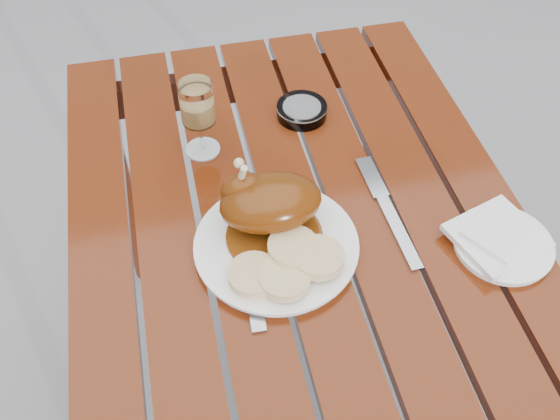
% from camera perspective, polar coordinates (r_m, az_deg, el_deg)
% --- Properties ---
extents(ground, '(60.00, 60.00, 0.00)m').
position_cam_1_polar(ground, '(1.73, 1.49, -18.15)').
color(ground, slate).
rests_on(ground, ground).
extents(table, '(0.80, 1.20, 0.75)m').
position_cam_1_polar(table, '(1.39, 1.80, -12.19)').
color(table, '#65260C').
rests_on(table, ground).
extents(dinner_plate, '(0.37, 0.37, 0.02)m').
position_cam_1_polar(dinner_plate, '(1.06, -0.34, -3.33)').
color(dinner_plate, white).
rests_on(dinner_plate, table).
extents(roast_duck, '(0.17, 0.18, 0.13)m').
position_cam_1_polar(roast_duck, '(1.04, -1.19, 0.70)').
color(roast_duck, '#622E0B').
rests_on(roast_duck, dinner_plate).
extents(bread_dumplings, '(0.19, 0.13, 0.03)m').
position_cam_1_polar(bread_dumplings, '(1.00, 0.69, -4.99)').
color(bread_dumplings, '#DBBB85').
rests_on(bread_dumplings, dinner_plate).
extents(wine_glass, '(0.08, 0.08, 0.16)m').
position_cam_1_polar(wine_glass, '(1.18, -7.41, 8.24)').
color(wine_glass, tan).
rests_on(wine_glass, table).
extents(side_plate, '(0.20, 0.20, 0.01)m').
position_cam_1_polar(side_plate, '(1.13, 19.70, -2.99)').
color(side_plate, white).
rests_on(side_plate, table).
extents(napkin, '(0.17, 0.17, 0.01)m').
position_cam_1_polar(napkin, '(1.12, 19.20, -2.29)').
color(napkin, white).
rests_on(napkin, side_plate).
extents(ashtray, '(0.13, 0.13, 0.03)m').
position_cam_1_polar(ashtray, '(1.30, 2.01, 9.07)').
color(ashtray, '#B2B7BC').
rests_on(ashtray, table).
extents(fork, '(0.03, 0.19, 0.01)m').
position_cam_1_polar(fork, '(1.02, -2.67, -6.59)').
color(fork, gray).
rests_on(fork, table).
extents(knife, '(0.03, 0.23, 0.01)m').
position_cam_1_polar(knife, '(1.12, 10.22, -0.76)').
color(knife, gray).
rests_on(knife, table).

